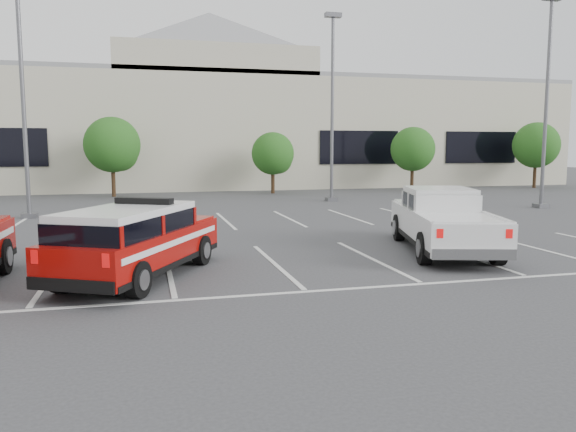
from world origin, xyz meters
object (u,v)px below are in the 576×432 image
tree_far_right (537,147)px  white_pickup (442,226)px  tree_right (414,151)px  tree_mid_left (114,147)px  tree_mid_right (274,155)px  convention_building (186,126)px  fire_chief_suv (136,246)px  light_pole_left (23,95)px  light_pole_mid (332,108)px  light_pole_right (546,102)px

tree_far_right → white_pickup: size_ratio=0.78×
tree_right → tree_mid_left: bearing=180.0°
tree_mid_right → tree_far_right: 20.01m
convention_building → fire_chief_suv: convention_building is taller
convention_building → light_pole_left: (-8.18, -19.86, 0.47)m
tree_mid_right → light_pole_mid: bearing=-72.5°
tree_far_right → white_pickup: tree_far_right is taller
convention_building → light_pole_mid: size_ratio=5.86×
tree_mid_right → light_pole_left: (-13.09, -10.05, 2.68)m
tree_mid_left → tree_mid_right: tree_mid_left is taller
tree_far_right → light_pole_right: bearing=-127.0°
light_pole_left → light_pole_right: same height
tree_far_right → fire_chief_suv: bearing=-141.5°
tree_mid_right → light_pole_left: size_ratio=0.39×
convention_building → light_pole_right: 26.99m
tree_right → tree_far_right: 10.00m
tree_right → light_pole_mid: 10.38m
tree_far_right → light_pole_mid: 19.19m
tree_mid_right → light_pole_right: light_pole_right is taller
tree_mid_left → fire_chief_suv: tree_mid_left is taller
tree_mid_left → tree_right: (20.00, -0.00, -0.27)m
tree_mid_right → tree_right: (10.00, 0.00, 0.27)m
convention_building → fire_chief_suv: 32.98m
light_pole_left → light_pole_mid: 15.52m
light_pole_mid → white_pickup: 16.09m
light_pole_left → light_pole_right: size_ratio=1.00×
convention_building → tree_mid_left: bearing=-117.4°
convention_building → tree_far_right: size_ratio=12.38×
tree_mid_right → tree_far_right: bearing=0.0°
convention_building → tree_mid_left: size_ratio=12.38×
light_pole_mid → fire_chief_suv: bearing=-122.0°
convention_building → light_pole_right: size_ratio=5.86×
convention_building → light_pole_mid: (6.82, -15.86, 0.47)m
tree_right → light_pole_right: (0.91, -12.05, 2.41)m
tree_mid_right → fire_chief_suv: tree_mid_right is taller
tree_right → light_pole_mid: bearing=-143.2°
tree_right → light_pole_mid: size_ratio=0.43×
tree_mid_left → tree_right: tree_mid_left is taller
light_pole_right → convention_building: bearing=125.9°
convention_building → tree_right: convention_building is taller
tree_mid_right → tree_mid_left: bearing=180.0°
tree_far_right → light_pole_mid: light_pole_mid is taller
tree_mid_left → tree_far_right: same height
tree_mid_right → fire_chief_suv: bearing=-110.6°
light_pole_left → tree_right: bearing=23.5°
tree_right → fire_chief_suv: tree_right is taller
tree_right → fire_chief_suv: 29.39m
tree_mid_left → tree_mid_right: 10.01m
tree_far_right → light_pole_right: size_ratio=0.47×
fire_chief_suv → tree_mid_left: bearing=121.8°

